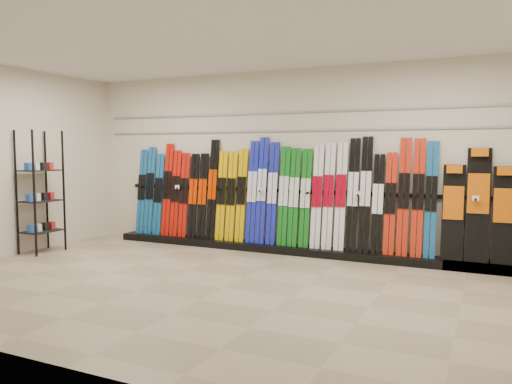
% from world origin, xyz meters
% --- Properties ---
extents(floor, '(8.00, 8.00, 0.00)m').
position_xyz_m(floor, '(0.00, 0.00, 0.00)').
color(floor, gray).
rests_on(floor, ground).
extents(back_wall, '(8.00, 0.00, 8.00)m').
position_xyz_m(back_wall, '(0.00, 2.50, 1.50)').
color(back_wall, beige).
rests_on(back_wall, floor).
extents(ceiling, '(8.00, 8.00, 0.00)m').
position_xyz_m(ceiling, '(0.00, 0.00, 3.00)').
color(ceiling, silver).
rests_on(ceiling, back_wall).
extents(ski_rack_base, '(8.00, 0.40, 0.12)m').
position_xyz_m(ski_rack_base, '(0.22, 2.28, 0.06)').
color(ski_rack_base, black).
rests_on(ski_rack_base, floor).
extents(skis, '(5.36, 0.25, 1.78)m').
position_xyz_m(skis, '(-0.41, 2.34, 0.94)').
color(skis, '#14548E').
rests_on(skis, ski_rack_base).
extents(snowboards, '(1.25, 0.25, 1.60)m').
position_xyz_m(snowboards, '(2.91, 2.35, 0.85)').
color(snowboards, black).
rests_on(snowboards, ski_rack_base).
extents(accessory_rack, '(0.40, 0.60, 2.00)m').
position_xyz_m(accessory_rack, '(-3.75, 0.61, 1.00)').
color(accessory_rack, black).
rests_on(accessory_rack, floor).
extents(slatwall_rail_0, '(7.60, 0.02, 0.03)m').
position_xyz_m(slatwall_rail_0, '(0.00, 2.48, 2.00)').
color(slatwall_rail_0, gray).
rests_on(slatwall_rail_0, back_wall).
extents(slatwall_rail_1, '(7.60, 0.02, 0.03)m').
position_xyz_m(slatwall_rail_1, '(0.00, 2.48, 2.30)').
color(slatwall_rail_1, gray).
rests_on(slatwall_rail_1, back_wall).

